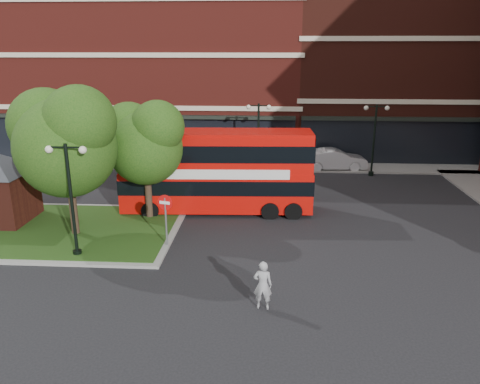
# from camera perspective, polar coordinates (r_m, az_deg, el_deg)

# --- Properties ---
(ground) EXTENTS (120.00, 120.00, 0.00)m
(ground) POSITION_cam_1_polar(r_m,az_deg,el_deg) (20.14, -4.60, -8.49)
(ground) COLOR black
(ground) RESTS_ON ground
(pavement_far) EXTENTS (44.00, 3.00, 0.12)m
(pavement_far) POSITION_cam_1_polar(r_m,az_deg,el_deg) (35.62, -0.94, 3.22)
(pavement_far) COLOR slate
(pavement_far) RESTS_ON ground
(terrace_far_left) EXTENTS (26.00, 12.00, 14.00)m
(terrace_far_left) POSITION_cam_1_polar(r_m,az_deg,el_deg) (43.31, -11.17, 14.73)
(terrace_far_left) COLOR maroon
(terrace_far_left) RESTS_ON ground
(terrace_far_right) EXTENTS (18.00, 12.00, 16.00)m
(terrace_far_right) POSITION_cam_1_polar(r_m,az_deg,el_deg) (43.43, 19.31, 15.44)
(terrace_far_right) COLOR #471911
(terrace_far_right) RESTS_ON ground
(traffic_island) EXTENTS (12.60, 7.60, 0.15)m
(traffic_island) POSITION_cam_1_polar(r_m,az_deg,el_deg) (25.07, -22.09, -4.28)
(traffic_island) COLOR gray
(traffic_island) RESTS_ON ground
(tree_island_west) EXTENTS (5.40, 4.71, 7.21)m
(tree_island_west) POSITION_cam_1_polar(r_m,az_deg,el_deg) (22.86, -20.67, 6.25)
(tree_island_west) COLOR #2D2116
(tree_island_west) RESTS_ON ground
(tree_island_east) EXTENTS (4.46, 3.90, 6.29)m
(tree_island_east) POSITION_cam_1_polar(r_m,az_deg,el_deg) (24.26, -11.63, 6.27)
(tree_island_east) COLOR #2D2116
(tree_island_east) RESTS_ON ground
(lamp_island) EXTENTS (1.72, 0.36, 5.00)m
(lamp_island) POSITION_cam_1_polar(r_m,az_deg,el_deg) (20.77, -19.92, -0.32)
(lamp_island) COLOR black
(lamp_island) RESTS_ON ground
(lamp_far_left) EXTENTS (1.72, 0.36, 5.00)m
(lamp_far_left) POSITION_cam_1_polar(r_m,az_deg,el_deg) (32.98, 2.25, 6.99)
(lamp_far_left) COLOR black
(lamp_far_left) RESTS_ON ground
(lamp_far_right) EXTENTS (1.72, 0.36, 5.00)m
(lamp_far_right) POSITION_cam_1_polar(r_m,az_deg,el_deg) (33.77, 16.05, 6.57)
(lamp_far_right) COLOR black
(lamp_far_right) RESTS_ON ground
(bus) EXTENTS (10.36, 2.78, 3.92)m
(bus) POSITION_cam_1_polar(r_m,az_deg,el_deg) (25.28, -2.87, 3.17)
(bus) COLOR red
(bus) RESTS_ON ground
(woman) EXTENTS (0.67, 0.46, 1.78)m
(woman) POSITION_cam_1_polar(r_m,az_deg,el_deg) (16.44, 2.79, -11.27)
(woman) COLOR #969598
(woman) RESTS_ON ground
(car_silver) EXTENTS (3.77, 1.71, 1.26)m
(car_silver) POSITION_cam_1_polar(r_m,az_deg,el_deg) (35.09, -2.74, 3.95)
(car_silver) COLOR silver
(car_silver) RESTS_ON ground
(car_white) EXTENTS (4.81, 2.01, 1.55)m
(car_white) POSITION_cam_1_polar(r_m,az_deg,el_deg) (35.20, 11.45, 3.90)
(car_white) COLOR silver
(car_white) RESTS_ON ground
(no_entry_sign) EXTENTS (0.69, 0.23, 2.52)m
(no_entry_sign) POSITION_cam_1_polar(r_m,az_deg,el_deg) (21.00, -9.08, -2.24)
(no_entry_sign) COLOR slate
(no_entry_sign) RESTS_ON ground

